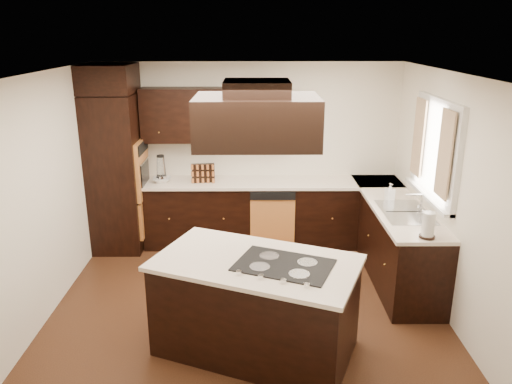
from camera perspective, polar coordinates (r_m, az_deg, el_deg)
floor at (r=5.59m, az=-1.02°, el=-13.34°), size 4.20×4.20×0.02m
ceiling at (r=4.79m, az=-1.19°, el=13.38°), size 4.20×4.20×0.02m
wall_back at (r=7.08m, az=-0.88°, el=4.55°), size 4.20×0.02×2.50m
wall_front at (r=3.13m, az=-1.59°, el=-13.71°), size 4.20×0.02×2.50m
wall_left at (r=5.50m, az=-23.66°, el=-0.98°), size 0.02×4.20×2.50m
wall_right at (r=5.45m, az=21.71°, el=-0.91°), size 0.02×4.20×2.50m
oven_column at (r=6.98m, az=-15.65°, el=2.07°), size 0.65×0.75×2.12m
wall_oven_face at (r=6.88m, az=-12.87°, el=2.58°), size 0.05×0.62×0.78m
base_cabinets_back at (r=7.02m, az=-0.59°, el=-2.49°), size 2.93×0.60×0.88m
base_cabinets_right at (r=6.42m, az=15.41°, el=-5.18°), size 0.60×2.40×0.88m
countertop_back at (r=6.85m, az=-0.60°, el=1.07°), size 2.93×0.63×0.04m
countertop_right at (r=6.25m, az=15.62°, el=-1.30°), size 0.63×2.40×0.04m
upper_cabinets at (r=6.81m, az=-4.58°, el=8.77°), size 2.00×0.34×0.72m
dishwasher_front at (r=6.76m, az=1.89°, el=-3.71°), size 0.60×0.05×0.72m
window_frame at (r=5.82m, az=19.85°, el=4.57°), size 0.06×1.32×1.12m
window_pane at (r=5.83m, az=20.11°, el=4.56°), size 0.00×1.20×1.00m
curtain_left at (r=5.41m, az=20.77°, el=4.05°), size 0.02×0.34×0.90m
curtain_right at (r=6.18m, az=18.09°, el=5.95°), size 0.02×0.34×0.90m
sink_rim at (r=5.93m, az=16.66°, el=-2.20°), size 0.52×0.84×0.01m
island at (r=4.76m, az=-0.01°, el=-13.06°), size 1.98×1.55×0.88m
island_top at (r=4.54m, az=-0.01°, el=-8.08°), size 2.06×1.63×0.04m
cooktop at (r=4.44m, az=3.19°, el=-8.33°), size 0.97×0.82×0.01m
range_hood at (r=4.29m, az=0.09°, el=8.12°), size 1.05×0.72×0.42m
hood_duct at (r=4.25m, az=0.09°, el=11.78°), size 0.55×0.50×0.13m
blender_base at (r=6.90m, az=-10.72°, el=1.47°), size 0.15×0.15×0.10m
blender_pitcher at (r=6.85m, az=-10.81°, el=2.91°), size 0.13×0.13×0.26m
spice_rack at (r=6.81m, az=-6.06°, el=2.16°), size 0.32×0.13×0.26m
mixing_bowl at (r=6.93m, az=-10.71°, el=1.38°), size 0.26×0.26×0.06m
soap_bottle at (r=6.29m, az=15.07°, el=0.04°), size 0.12×0.12×0.21m
paper_towel at (r=5.24m, az=19.08°, el=-3.61°), size 0.13×0.13×0.27m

